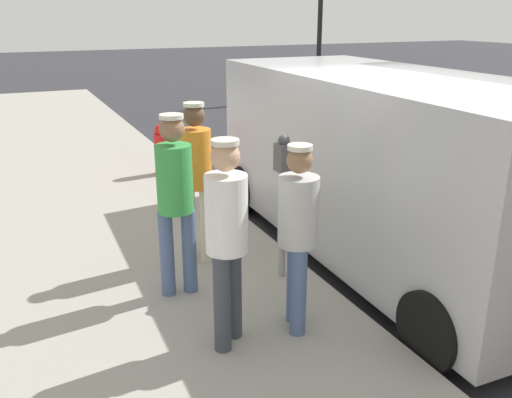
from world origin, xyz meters
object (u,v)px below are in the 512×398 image
at_px(pedestrian_in_white, 227,232).
at_px(pedestrian_in_gray, 298,228).
at_px(pedestrian_in_green, 175,194).
at_px(parked_van, 385,161).
at_px(parking_meter_near, 283,183).
at_px(pedestrian_in_orange, 196,172).
at_px(fire_hydrant, 161,150).

distance_m(pedestrian_in_white, pedestrian_in_gray, 0.64).
distance_m(pedestrian_in_green, pedestrian_in_white, 1.03).
bearing_deg(pedestrian_in_gray, parked_van, -145.82).
bearing_deg(parking_meter_near, pedestrian_in_green, -5.39).
relative_size(pedestrian_in_green, parked_van, 0.34).
bearing_deg(parked_van, pedestrian_in_white, 26.54).
relative_size(pedestrian_in_orange, pedestrian_in_gray, 1.07).
height_order(parking_meter_near, pedestrian_in_gray, pedestrian_in_gray).
xyz_separation_m(parking_meter_near, fire_hydrant, (0.10, -4.30, -0.61)).
bearing_deg(parking_meter_near, pedestrian_in_orange, -49.54).
xyz_separation_m(pedestrian_in_white, parked_van, (-2.48, -1.24, -0.00)).
relative_size(pedestrian_in_green, pedestrian_in_gray, 1.08).
bearing_deg(parking_meter_near, fire_hydrant, -88.67).
bearing_deg(pedestrian_in_gray, fire_hydrant, -92.64).
height_order(pedestrian_in_white, pedestrian_in_gray, pedestrian_in_white).
bearing_deg(pedestrian_in_gray, pedestrian_in_white, -1.30).
bearing_deg(pedestrian_in_gray, pedestrian_in_orange, -79.51).
xyz_separation_m(pedestrian_in_green, pedestrian_in_orange, (-0.43, -0.67, -0.01)).
xyz_separation_m(pedestrian_in_orange, parked_van, (-2.16, 0.45, -0.01)).
bearing_deg(pedestrian_in_orange, pedestrian_in_gray, 100.49).
xyz_separation_m(pedestrian_in_green, pedestrian_in_gray, (-0.75, 1.03, -0.09)).
height_order(pedestrian_in_green, fire_hydrant, pedestrian_in_green).
height_order(pedestrian_in_white, fire_hydrant, pedestrian_in_white).
bearing_deg(fire_hydrant, parked_van, 111.88).
bearing_deg(fire_hydrant, parking_meter_near, 91.33).
relative_size(parking_meter_near, parked_van, 0.29).
xyz_separation_m(pedestrian_in_gray, parked_van, (-1.84, -1.25, 0.06)).
distance_m(parking_meter_near, pedestrian_in_green, 1.09).
distance_m(pedestrian_in_green, pedestrian_in_gray, 1.28).
height_order(pedestrian_in_orange, fire_hydrant, pedestrian_in_orange).
bearing_deg(pedestrian_in_white, fire_hydrant, -99.52).
bearing_deg(pedestrian_in_white, parked_van, -153.46).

